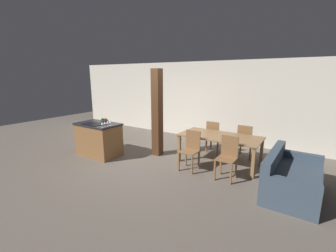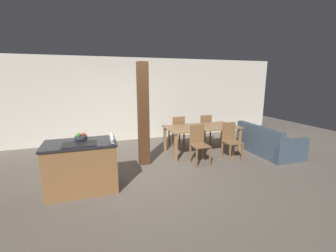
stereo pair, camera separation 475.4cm
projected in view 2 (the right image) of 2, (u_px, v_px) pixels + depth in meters
ground_plane at (146, 171)px, 5.06m from camera, size 16.00×16.00×0.00m
wall_back at (125, 100)px, 7.35m from camera, size 11.20×0.08×2.70m
kitchen_island at (82, 166)px, 4.10m from camera, size 1.25×0.75×0.93m
fruit_bowl at (81, 136)px, 4.21m from camera, size 0.23×0.23×0.11m
wine_glass_near at (112, 137)px, 3.88m from camera, size 0.07×0.07×0.15m
wine_glass_middle at (112, 136)px, 3.96m from camera, size 0.07×0.07×0.15m
wine_glass_far at (112, 135)px, 4.04m from camera, size 0.07×0.07×0.15m
wine_glass_end at (111, 134)px, 4.13m from camera, size 0.07×0.07×0.15m
dining_table at (202, 129)px, 6.21m from camera, size 2.00×1.00×0.74m
dining_chair_near_left at (199, 143)px, 5.43m from camera, size 0.40×0.40×0.94m
dining_chair_near_right at (231, 140)px, 5.71m from camera, size 0.40×0.40×0.94m
dining_chair_far_left at (177, 131)px, 6.77m from camera, size 0.40×0.40×0.94m
dining_chair_far_right at (204, 128)px, 7.06m from camera, size 0.40×0.40×0.94m
couch at (268, 143)px, 6.22m from camera, size 0.95×1.73×0.79m
timber_post at (143, 115)px, 5.25m from camera, size 0.24×0.24×2.41m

